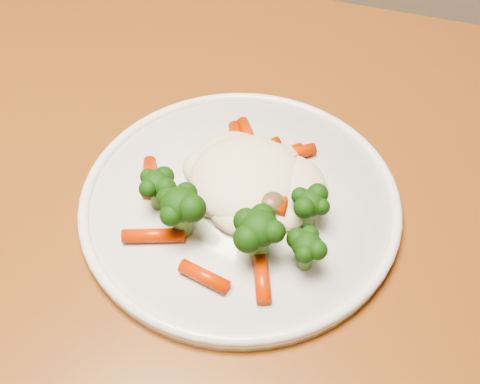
# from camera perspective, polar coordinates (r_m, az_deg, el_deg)

# --- Properties ---
(dining_table) EXTENTS (1.31, 1.00, 0.75)m
(dining_table) POSITION_cam_1_polar(r_m,az_deg,el_deg) (0.60, 0.40, -10.18)
(dining_table) COLOR brown
(dining_table) RESTS_ON ground
(plate) EXTENTS (0.28, 0.28, 0.01)m
(plate) POSITION_cam_1_polar(r_m,az_deg,el_deg) (0.54, 0.00, -1.01)
(plate) COLOR white
(plate) RESTS_ON dining_table
(meal) EXTENTS (0.20, 0.18, 0.05)m
(meal) POSITION_cam_1_polar(r_m,az_deg,el_deg) (0.51, 0.28, 0.25)
(meal) COLOR beige
(meal) RESTS_ON plate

